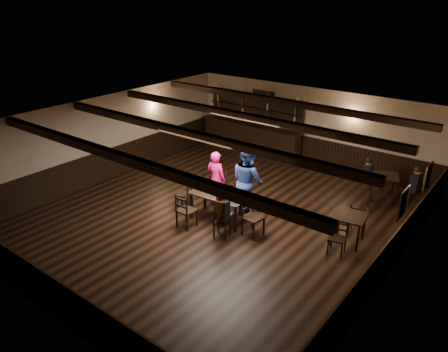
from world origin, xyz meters
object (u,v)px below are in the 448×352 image
Objects in this scene: dining_table at (219,197)px; chair_near_left at (184,209)px; man_blue at (248,181)px; woman_pink at (216,179)px; cake at (206,187)px; bar_counter at (252,134)px; chair_near_right at (221,222)px.

dining_table is 1.68× the size of chair_near_left.
man_blue reaches higher than chair_near_left.
man_blue is (0.41, 0.71, 0.33)m from dining_table.
dining_table is 0.92m from woman_pink.
cake reaches higher than dining_table.
woman_pink reaches higher than chair_near_left.
man_blue reaches higher than cake.
bar_counter is (-2.25, 4.82, 0.06)m from dining_table.
woman_pink is 5.63× the size of cake.
cake is at bearing 145.59° from chair_near_right.
chair_near_left is 1.86m from man_blue.
man_blue is at bearing 60.26° from dining_table.
woman_pink is 1.06m from man_blue.
bar_counter reaches higher than chair_near_left.
chair_near_left is at bearing 85.28° from man_blue.
chair_near_left reaches higher than cake.
bar_counter is (-2.65, 4.11, -0.27)m from man_blue.
chair_near_right is 6.23m from bar_counter.
woman_pink is at bearing -68.86° from bar_counter.
woman_pink is 0.81× the size of man_blue.
bar_counter reaches higher than dining_table.
man_blue is 6.98× the size of cake.
man_blue is at bearing -57.16° from bar_counter.
man_blue is at bearing 61.81° from chair_near_left.
dining_table is 0.88m from man_blue.
dining_table is 5.52× the size of cake.
cake is at bearing 98.72° from woman_pink.
man_blue is (0.85, 1.59, 0.45)m from chair_near_left.
chair_near_left is at bearing -72.49° from bar_counter.
woman_pink is 0.62m from cake.
cake is 5.08m from bar_counter.
dining_table is at bearing 83.73° from man_blue.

